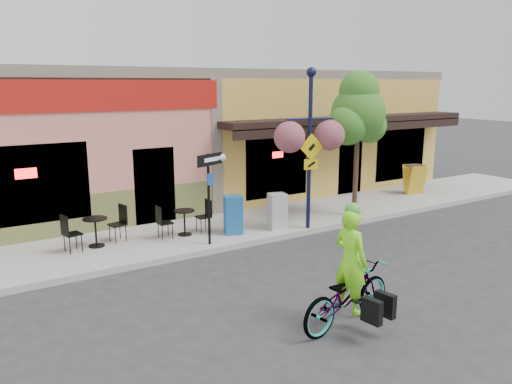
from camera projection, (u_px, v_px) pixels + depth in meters
ground at (313, 241)px, 13.10m from camera, size 90.00×90.00×0.00m
sidewalk at (270, 221)px, 14.74m from camera, size 24.00×3.00×0.15m
curb at (300, 233)px, 13.54m from camera, size 24.00×0.12×0.15m
building at (189, 132)px, 18.82m from camera, size 18.20×8.20×4.50m
bicycle at (347, 295)px, 8.44m from camera, size 2.17×1.02×1.10m
cyclist_rider at (350, 275)px, 8.40m from camera, size 0.52×0.71×1.79m
lamp_post at (309, 150)px, 13.32m from camera, size 1.46×0.79×4.33m
one_way_sign at (209, 200)px, 12.15m from camera, size 0.88×0.50×2.27m
cafe_set_left at (96, 228)px, 12.12m from camera, size 1.69×1.09×0.93m
cafe_set_right at (184, 219)px, 13.05m from camera, size 1.47×0.75×0.87m
newspaper_box_blue at (233, 215)px, 13.16m from camera, size 0.57×0.54×1.02m
newspaper_box_grey at (277, 211)px, 13.61m from camera, size 0.54×0.51×0.98m
street_tree at (357, 144)px, 14.66m from camera, size 2.19×2.19×4.33m
sandwich_board at (417, 180)px, 17.75m from camera, size 0.74×0.62×1.06m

